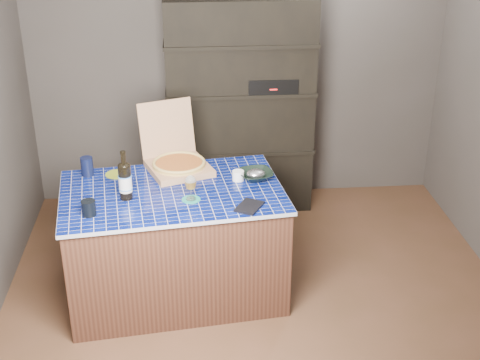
{
  "coord_description": "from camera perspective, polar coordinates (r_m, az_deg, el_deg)",
  "views": [
    {
      "loc": [
        -0.44,
        -3.73,
        2.74
      ],
      "look_at": [
        -0.13,
        0.0,
        0.96
      ],
      "focal_mm": 50.0,
      "sensor_mm": 36.0,
      "label": 1
    }
  ],
  "objects": [
    {
      "name": "white_jar",
      "position": [
        4.51,
        -0.16,
        0.39
      ],
      "size": [
        0.08,
        0.08,
        0.07
      ],
      "primitive_type": "cylinder",
      "color": "white",
      "rests_on": "kitchen_island"
    },
    {
      "name": "teal_trivet",
      "position": [
        4.27,
        -4.2,
        -1.67
      ],
      "size": [
        0.12,
        0.12,
        0.01
      ],
      "primitive_type": "cylinder",
      "color": "#19826F",
      "rests_on": "kitchen_island"
    },
    {
      "name": "dvd_case",
      "position": [
        4.16,
        0.81,
        -2.28
      ],
      "size": [
        0.21,
        0.23,
        0.01
      ],
      "primitive_type": "cube",
      "rotation": [
        0.0,
        0.0,
        -0.52
      ],
      "color": "black",
      "rests_on": "kitchen_island"
    },
    {
      "name": "room",
      "position": [
        4.04,
        1.83,
        3.84
      ],
      "size": [
        3.5,
        3.5,
        3.5
      ],
      "color": "brown",
      "rests_on": "ground"
    },
    {
      "name": "navy_cup",
      "position": [
        4.69,
        -12.92,
        1.14
      ],
      "size": [
        0.08,
        0.08,
        0.13
      ],
      "primitive_type": "cylinder",
      "color": "black",
      "rests_on": "kitchen_island"
    },
    {
      "name": "mead_bottle",
      "position": [
        4.29,
        -9.78,
        -0.02
      ],
      "size": [
        0.09,
        0.09,
        0.33
      ],
      "color": "black",
      "rests_on": "kitchen_island"
    },
    {
      "name": "wine_glass",
      "position": [
        4.22,
        -4.25,
        -0.28
      ],
      "size": [
        0.07,
        0.07,
        0.17
      ],
      "color": "white",
      "rests_on": "teal_trivet"
    },
    {
      "name": "green_trivet",
      "position": [
        4.68,
        -10.46,
        0.5
      ],
      "size": [
        0.16,
        0.16,
        0.01
      ],
      "primitive_type": "cylinder",
      "color": "#8E9E22",
      "rests_on": "kitchen_island"
    },
    {
      "name": "bowl",
      "position": [
        4.53,
        1.35,
        0.42
      ],
      "size": [
        0.27,
        0.27,
        0.06
      ],
      "primitive_type": "imported",
      "rotation": [
        0.0,
        0.0,
        0.2
      ],
      "color": "black",
      "rests_on": "kitchen_island"
    },
    {
      "name": "kitchen_island",
      "position": [
        4.59,
        -5.62,
        -5.32
      ],
      "size": [
        1.54,
        1.08,
        0.79
      ],
      "rotation": [
        0.0,
        0.0,
        0.12
      ],
      "color": "#4F2D1F",
      "rests_on": "floor"
    },
    {
      "name": "tumbler",
      "position": [
        4.16,
        -12.79,
        -2.35
      ],
      "size": [
        0.09,
        0.09,
        0.1
      ],
      "primitive_type": "cylinder",
      "color": "black",
      "rests_on": "kitchen_island"
    },
    {
      "name": "pizza_box",
      "position": [
        4.67,
        -5.34,
        1.57
      ],
      "size": [
        0.54,
        0.59,
        0.43
      ],
      "rotation": [
        0.0,
        0.0,
        0.34
      ],
      "color": "#AC7758",
      "rests_on": "kitchen_island"
    },
    {
      "name": "foil_contents",
      "position": [
        4.53,
        1.35,
        0.55
      ],
      "size": [
        0.13,
        0.11,
        0.06
      ],
      "primitive_type": "ellipsoid",
      "color": "silver",
      "rests_on": "bowl"
    },
    {
      "name": "shelving_unit",
      "position": [
        5.59,
        0.05,
        6.3
      ],
      "size": [
        1.2,
        0.41,
        1.8
      ],
      "color": "black",
      "rests_on": "floor"
    }
  ]
}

